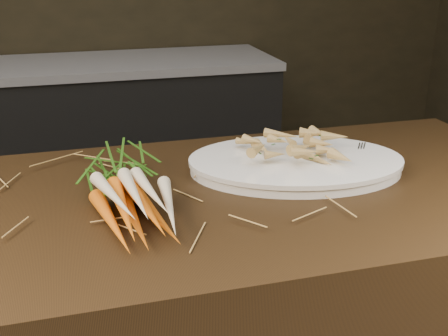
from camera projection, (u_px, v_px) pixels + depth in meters
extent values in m
cube|color=black|center=(102.00, 143.00, 2.99)|extent=(1.80, 0.60, 0.80)
cube|color=#99999E|center=(96.00, 65.00, 2.84)|extent=(1.82, 0.62, 0.04)
cone|color=#D65D07|center=(112.00, 222.00, 0.99)|extent=(0.07, 0.25, 0.03)
cone|color=#D65D07|center=(134.00, 219.00, 1.01)|extent=(0.05, 0.25, 0.03)
cone|color=#D65D07|center=(155.00, 215.00, 1.02)|extent=(0.08, 0.25, 0.03)
cone|color=#D65D07|center=(123.00, 210.00, 0.98)|extent=(0.04, 0.25, 0.03)
cone|color=#D65D07|center=(145.00, 206.00, 0.99)|extent=(0.06, 0.25, 0.03)
cone|color=beige|center=(114.00, 197.00, 0.99)|extent=(0.07, 0.23, 0.04)
cone|color=beige|center=(135.00, 194.00, 0.99)|extent=(0.04, 0.23, 0.04)
cone|color=beige|center=(151.00, 192.00, 1.01)|extent=(0.05, 0.23, 0.04)
cone|color=beige|center=(169.00, 206.00, 1.00)|extent=(0.05, 0.23, 0.03)
ellipsoid|color=#377417|center=(112.00, 165.00, 1.18)|extent=(0.17, 0.22, 0.08)
cube|color=silver|center=(373.00, 161.00, 1.25)|extent=(0.11, 0.16, 0.00)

